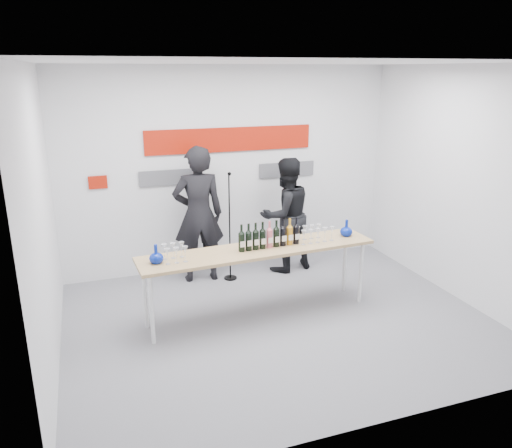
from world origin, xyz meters
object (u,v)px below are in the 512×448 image
Objects in this scene: presenter_left at (198,215)px; presenter_right at (285,215)px; tasting_table at (259,254)px; mic_stand at (230,247)px.

presenter_left reaches higher than presenter_right.
mic_stand is at bearing 87.66° from tasting_table.
presenter_right is at bearing 52.06° from tasting_table.
mic_stand reaches higher than tasting_table.
tasting_table is 1.71× the size of presenter_right.
tasting_table is 1.39m from presenter_left.
tasting_table is 1.50× the size of presenter_left.
mic_stand is (0.41, -0.14, -0.49)m from presenter_left.
presenter_left is 1.23× the size of mic_stand.
mic_stand is (-0.02, 1.17, -0.32)m from tasting_table.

